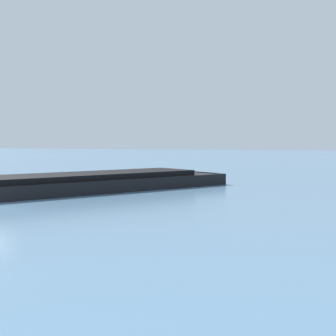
% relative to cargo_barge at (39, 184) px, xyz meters
% --- Properties ---
extents(cargo_barge, '(24.21, 34.08, 5.72)m').
position_rel_cargo_barge_xyz_m(cargo_barge, '(0.00, 0.00, 0.00)').
color(cargo_barge, black).
rests_on(cargo_barge, ground).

